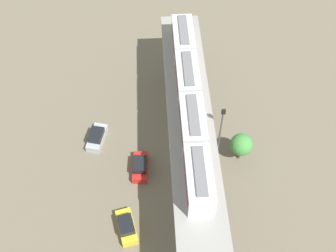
{
  "coord_description": "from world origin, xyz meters",
  "views": [
    {
      "loc": [
        4.13,
        30.81,
        44.93
      ],
      "look_at": [
        2.5,
        -0.66,
        4.69
      ],
      "focal_mm": 44.83,
      "sensor_mm": 36.0,
      "label": 1
    }
  ],
  "objects_px": {
    "tree_near_viaduct": "(241,145)",
    "signal_post": "(220,136)",
    "parked_car_silver": "(97,137)",
    "parked_car_yellow": "(127,227)",
    "parked_car_red": "(140,166)",
    "train": "(190,100)"
  },
  "relations": [
    {
      "from": "parked_car_yellow",
      "to": "parked_car_silver",
      "type": "bearing_deg",
      "value": -85.73
    },
    {
      "from": "train",
      "to": "parked_car_red",
      "type": "xyz_separation_m",
      "value": [
        6.13,
        3.13,
        -8.61
      ]
    },
    {
      "from": "parked_car_yellow",
      "to": "tree_near_viaduct",
      "type": "bearing_deg",
      "value": -160.55
    },
    {
      "from": "parked_car_red",
      "to": "tree_near_viaduct",
      "type": "bearing_deg",
      "value": -171.58
    },
    {
      "from": "tree_near_viaduct",
      "to": "signal_post",
      "type": "bearing_deg",
      "value": 11.55
    },
    {
      "from": "train",
      "to": "parked_car_yellow",
      "type": "bearing_deg",
      "value": 54.95
    },
    {
      "from": "parked_car_red",
      "to": "parked_car_silver",
      "type": "height_order",
      "value": "same"
    },
    {
      "from": "parked_car_red",
      "to": "parked_car_yellow",
      "type": "relative_size",
      "value": 0.95
    },
    {
      "from": "parked_car_silver",
      "to": "parked_car_red",
      "type": "bearing_deg",
      "value": 153.01
    },
    {
      "from": "parked_car_yellow",
      "to": "tree_near_viaduct",
      "type": "height_order",
      "value": "tree_near_viaduct"
    },
    {
      "from": "train",
      "to": "signal_post",
      "type": "xyz_separation_m",
      "value": [
        -3.4,
        2.59,
        -3.62
      ]
    },
    {
      "from": "train",
      "to": "parked_car_red",
      "type": "height_order",
      "value": "train"
    },
    {
      "from": "tree_near_viaduct",
      "to": "signal_post",
      "type": "height_order",
      "value": "signal_post"
    },
    {
      "from": "tree_near_viaduct",
      "to": "signal_post",
      "type": "relative_size",
      "value": 0.41
    },
    {
      "from": "signal_post",
      "to": "parked_car_red",
      "type": "bearing_deg",
      "value": 3.26
    },
    {
      "from": "parked_car_red",
      "to": "parked_car_yellow",
      "type": "bearing_deg",
      "value": 81.5
    },
    {
      "from": "parked_car_silver",
      "to": "tree_near_viaduct",
      "type": "xyz_separation_m",
      "value": [
        -18.24,
        3.68,
        2.14
      ]
    },
    {
      "from": "parked_car_yellow",
      "to": "parked_car_silver",
      "type": "relative_size",
      "value": 1.0
    },
    {
      "from": "parked_car_yellow",
      "to": "tree_near_viaduct",
      "type": "relative_size",
      "value": 1.05
    },
    {
      "from": "parked_car_red",
      "to": "tree_near_viaduct",
      "type": "relative_size",
      "value": 1.0
    },
    {
      "from": "parked_car_silver",
      "to": "tree_near_viaduct",
      "type": "distance_m",
      "value": 18.73
    },
    {
      "from": "signal_post",
      "to": "tree_near_viaduct",
      "type": "bearing_deg",
      "value": -168.45
    }
  ]
}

